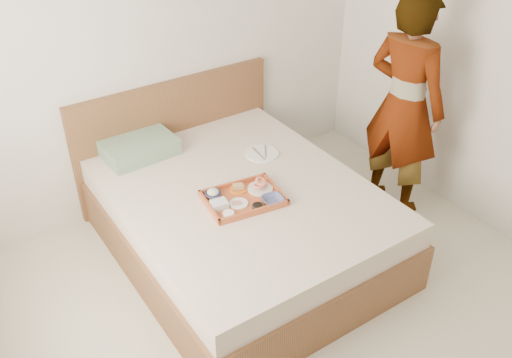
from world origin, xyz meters
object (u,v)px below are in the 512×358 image
object	(u,v)px
dinner_plate	(262,153)
bed	(242,221)
person	(404,106)
tray	(243,198)

from	to	relation	value
dinner_plate	bed	bearing A→B (deg)	-141.26
bed	person	size ratio (longest dim) A/B	1.17
tray	person	world-z (taller)	person
person	tray	bearing A→B (deg)	78.22
dinner_plate	person	bearing A→B (deg)	-26.30
tray	dinner_plate	xyz separation A→B (m)	(0.43, 0.41, -0.02)
bed	dinner_plate	bearing A→B (deg)	38.74
tray	dinner_plate	distance (m)	0.60
tray	person	xyz separation A→B (m)	(1.36, -0.05, 0.30)
tray	dinner_plate	world-z (taller)	tray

